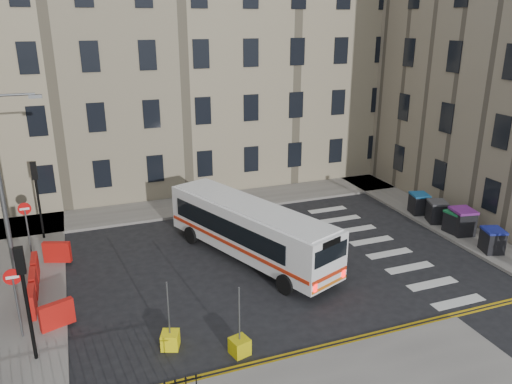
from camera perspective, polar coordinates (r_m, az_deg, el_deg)
ground at (r=24.68m, az=5.69°, el=-7.29°), size 120.00×120.00×0.00m
pavement_north at (r=30.60m, az=-11.73°, el=-2.10°), size 36.00×3.20×0.15m
pavement_east at (r=32.29m, az=17.01°, el=-1.42°), size 2.40×26.00×0.15m
terrace_north at (r=35.44m, az=-16.23°, el=14.63°), size 38.30×10.80×17.20m
traffic_light_nw at (r=27.51m, az=-23.78°, el=0.39°), size 0.28×0.22×4.10m
traffic_light_sw at (r=17.79m, az=-24.97°, el=-9.80°), size 0.28×0.22×4.10m
streetlamp at (r=22.90m, az=-27.13°, el=0.20°), size 0.50×0.22×8.14m
no_entry_north at (r=25.92m, az=-24.80°, el=-2.73°), size 0.60×0.08×3.00m
no_entry_south at (r=19.53m, az=-25.87°, el=-9.95°), size 0.60×0.08×3.00m
roadworks_barriers at (r=22.77m, az=-23.16°, el=-9.43°), size 1.66×6.26×1.00m
bus at (r=23.73m, az=-0.71°, el=-4.18°), size 5.69×9.98×2.69m
wheelie_bin_a at (r=27.03m, az=25.40°, el=-5.01°), size 1.20×1.29×1.17m
wheelie_bin_b at (r=28.57m, az=22.47°, el=-3.11°), size 1.28×1.41×1.37m
wheelie_bin_c at (r=28.67m, az=21.85°, el=-3.17°), size 1.07×1.19×1.17m
wheelie_bin_d at (r=29.72m, az=19.95°, el=-2.10°), size 1.28×1.37×1.22m
wheelie_bin_e at (r=30.71m, az=18.12°, el=-1.24°), size 1.17×1.28×1.20m
bollard_yellow at (r=18.48m, az=-9.77°, el=-16.34°), size 0.77×0.77×0.60m
bollard_chevron at (r=17.95m, az=-1.88°, el=-17.22°), size 0.73×0.73×0.60m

